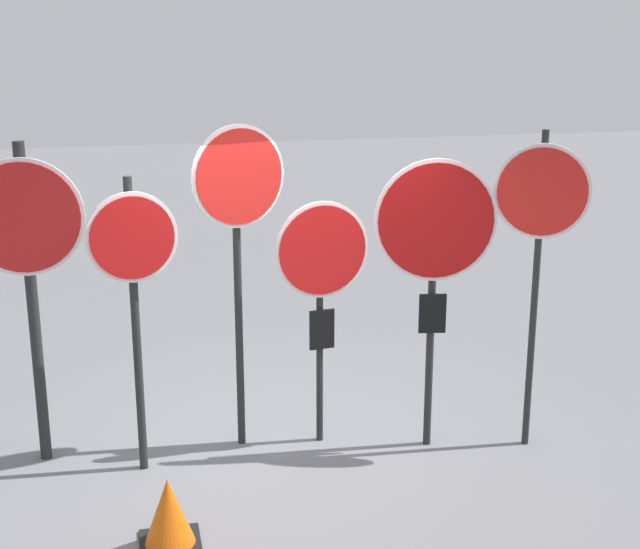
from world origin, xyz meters
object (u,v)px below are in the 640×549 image
(stop_sign_5, at_px, (540,218))
(traffic_cone_0, at_px, (169,513))
(stop_sign_4, at_px, (435,240))
(stop_sign_0, at_px, (27,250))
(stop_sign_2, at_px, (239,210))
(stop_sign_1, at_px, (134,268))
(stop_sign_3, at_px, (322,268))

(stop_sign_5, bearing_deg, traffic_cone_0, -140.53)
(stop_sign_4, relative_size, stop_sign_5, 0.92)
(stop_sign_0, xyz_separation_m, stop_sign_2, (1.59, -0.08, 0.26))
(stop_sign_2, height_order, stop_sign_4, stop_sign_2)
(stop_sign_2, bearing_deg, stop_sign_1, 176.51)
(stop_sign_1, height_order, traffic_cone_0, stop_sign_1)
(stop_sign_2, bearing_deg, stop_sign_3, -29.75)
(stop_sign_3, xyz_separation_m, traffic_cone_0, (-1.33, -1.26, -1.27))
(stop_sign_3, relative_size, traffic_cone_0, 4.19)
(stop_sign_3, bearing_deg, stop_sign_2, 164.31)
(stop_sign_0, distance_m, traffic_cone_0, 2.25)
(stop_sign_4, bearing_deg, traffic_cone_0, -146.02)
(stop_sign_2, distance_m, stop_sign_4, 1.53)
(stop_sign_1, xyz_separation_m, stop_sign_5, (3.08, -0.27, 0.28))
(stop_sign_3, bearing_deg, stop_sign_1, 179.41)
(stop_sign_0, distance_m, stop_sign_2, 1.61)
(stop_sign_1, xyz_separation_m, stop_sign_2, (0.82, 0.26, 0.35))
(stop_sign_3, distance_m, stop_sign_5, 1.73)
(stop_sign_5, xyz_separation_m, traffic_cone_0, (-2.96, -0.83, -1.68))
(stop_sign_2, distance_m, stop_sign_3, 0.80)
(stop_sign_0, xyz_separation_m, traffic_cone_0, (0.89, -1.44, -1.49))
(stop_sign_3, bearing_deg, stop_sign_5, -22.32)
(stop_sign_2, xyz_separation_m, stop_sign_3, (0.63, -0.09, -0.48))
(stop_sign_3, bearing_deg, stop_sign_0, 168.34)
(stop_sign_1, height_order, stop_sign_4, stop_sign_4)
(stop_sign_2, xyz_separation_m, traffic_cone_0, (-0.70, -1.36, -1.75))
(stop_sign_3, relative_size, stop_sign_5, 0.79)
(stop_sign_4, height_order, traffic_cone_0, stop_sign_4)
(stop_sign_1, height_order, stop_sign_2, stop_sign_2)
(stop_sign_1, distance_m, stop_sign_4, 2.30)
(stop_sign_1, bearing_deg, stop_sign_5, -14.16)
(stop_sign_5, distance_m, traffic_cone_0, 3.50)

